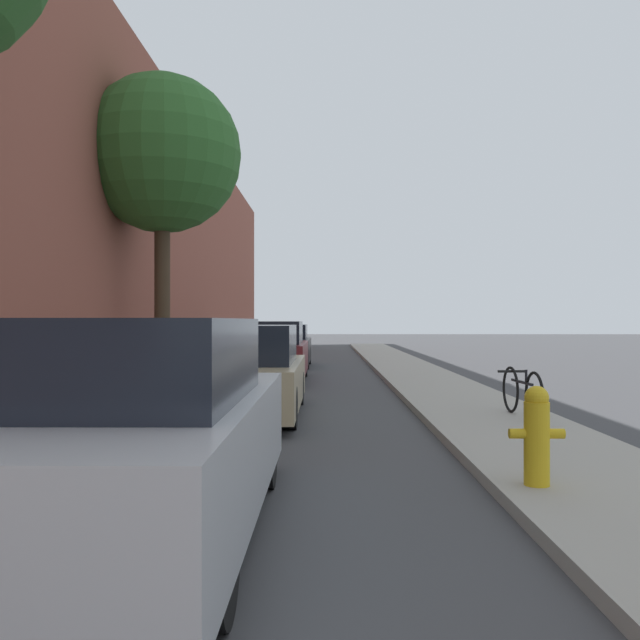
{
  "coord_description": "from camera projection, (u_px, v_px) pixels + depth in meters",
  "views": [
    {
      "loc": [
        0.46,
        0.82,
        1.53
      ],
      "look_at": [
        0.36,
        11.29,
        1.53
      ],
      "focal_mm": 38.26,
      "sensor_mm": 36.0,
      "label": 1
    }
  ],
  "objects": [
    {
      "name": "bicycle",
      "position": [
        522.0,
        392.0,
        9.87
      ],
      "size": [
        0.44,
        1.72,
        0.7
      ],
      "rotation": [
        0.0,
        0.0,
        0.05
      ],
      "color": "black",
      "rests_on": "sidewalk_right"
    },
    {
      "name": "sidewalk_left",
      "position": [
        176.0,
        386.0,
        15.2
      ],
      "size": [
        2.0,
        52.0,
        0.12
      ],
      "color": "#9E998E",
      "rests_on": "ground"
    },
    {
      "name": "street_tree_far",
      "position": [
        162.0,
        155.0,
        14.26
      ],
      "size": [
        3.3,
        3.3,
        6.55
      ],
      "color": "#423323",
      "rests_on": "sidewalk_left"
    },
    {
      "name": "parked_car_black",
      "position": [
        283.0,
        347.0,
        22.39
      ],
      "size": [
        1.78,
        4.0,
        1.39
      ],
      "color": "black",
      "rests_on": "ground"
    },
    {
      "name": "ground_plane",
      "position": [
        306.0,
        389.0,
        15.18
      ],
      "size": [
        120.0,
        120.0,
        0.0
      ],
      "primitive_type": "plane",
      "color": "#3D3D3F"
    },
    {
      "name": "fire_hydrant",
      "position": [
        537.0,
        434.0,
        5.8
      ],
      "size": [
        0.47,
        0.22,
        0.85
      ],
      "color": "gold",
      "rests_on": "sidewalk_right"
    },
    {
      "name": "building_facade_left",
      "position": [
        116.0,
        208.0,
        15.22
      ],
      "size": [
        0.7,
        52.0,
        8.07
      ],
      "color": "brown",
      "rests_on": "ground"
    },
    {
      "name": "parked_car_maroon",
      "position": [
        268.0,
        353.0,
        17.0
      ],
      "size": [
        1.87,
        4.33,
        1.5
      ],
      "color": "black",
      "rests_on": "ground"
    },
    {
      "name": "sidewalk_right",
      "position": [
        436.0,
        386.0,
        15.15
      ],
      "size": [
        2.0,
        52.0,
        0.12
      ],
      "color": "#9E998E",
      "rests_on": "ground"
    },
    {
      "name": "parked_car_champagne",
      "position": [
        243.0,
        374.0,
        10.84
      ],
      "size": [
        1.83,
        4.42,
        1.45
      ],
      "color": "black",
      "rests_on": "ground"
    },
    {
      "name": "parked_car_silver",
      "position": [
        123.0,
        434.0,
        4.75
      ],
      "size": [
        1.91,
        4.52,
        1.54
      ],
      "color": "black",
      "rests_on": "ground"
    }
  ]
}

